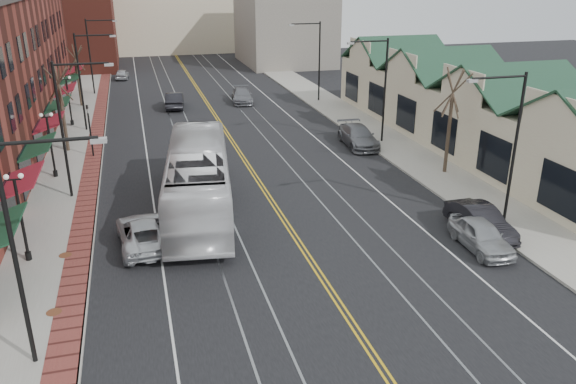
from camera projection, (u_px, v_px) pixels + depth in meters
ground at (346, 314)px, 22.38m from camera, size 160.00×160.00×0.00m
sidewalk_left at (69, 176)px, 37.32m from camera, size 4.00×120.00×0.15m
sidewalk_right at (398, 148)px, 43.29m from camera, size 4.00×120.00×0.15m
building_right at (470, 115)px, 43.97m from camera, size 8.00×36.00×4.60m
backdrop_left at (62, 16)px, 78.67m from camera, size 14.00×18.00×14.00m
backdrop_mid at (170, 24)px, 97.02m from camera, size 22.00×14.00×9.00m
backdrop_right at (284, 25)px, 82.44m from camera, size 12.00×16.00×11.00m
streetlight_l_0 at (26, 232)px, 17.81m from camera, size 3.33×0.25×8.00m
streetlight_l_1 at (68, 116)px, 32.16m from camera, size 3.33×0.25×8.00m
streetlight_l_2 at (85, 72)px, 46.52m from camera, size 3.33×0.25×8.00m
streetlight_l_3 at (93, 49)px, 60.88m from camera, size 3.33×0.25×8.00m
streetlight_r_0 at (510, 134)px, 28.68m from camera, size 3.33×0.25×8.00m
streetlight_r_1 at (380, 80)px, 43.04m from camera, size 3.33×0.25×8.00m
streetlight_r_2 at (315, 53)px, 57.40m from camera, size 3.33×0.25×8.00m
lamppost_l_1 at (22, 220)px, 25.58m from camera, size 0.84×0.28×4.27m
lamppost_l_2 at (51, 147)px, 36.35m from camera, size 0.84×0.28×4.27m
lamppost_l_3 at (69, 102)px, 48.91m from camera, size 0.84×0.28×4.27m
tree_left_near at (62, 106)px, 41.33m from camera, size 1.78×1.37×6.48m
tree_left_far at (78, 74)px, 55.77m from camera, size 1.66×1.28×6.02m
tree_right_mid at (450, 119)px, 36.69m from camera, size 1.90×1.46×6.93m
manhole_mid at (54, 312)px, 22.23m from camera, size 0.60×0.60×0.02m
manhole_far at (65, 255)px, 26.72m from camera, size 0.60×0.60×0.02m
traffic_signal at (90, 127)px, 40.43m from camera, size 0.18×0.15×3.80m
transit_bus at (198, 179)px, 31.39m from camera, size 5.05×14.26×3.89m
parked_suv at (144, 233)px, 27.74m from camera, size 2.82×5.38×1.44m
parked_car_a at (481, 235)px, 27.45m from camera, size 1.92×4.34×1.45m
parked_car_b at (480, 221)px, 28.92m from camera, size 1.65×4.65×1.53m
parked_car_c at (358, 136)px, 43.83m from camera, size 2.55×5.55×1.57m
parked_car_d at (359, 138)px, 43.68m from camera, size 2.16×4.26×1.39m
distant_car_left at (175, 100)px, 56.20m from camera, size 2.20×4.97×1.59m
distant_car_right at (242, 95)px, 58.66m from camera, size 2.69×5.26×1.46m
distant_car_far at (122, 74)px, 71.51m from camera, size 1.85×3.85×1.27m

